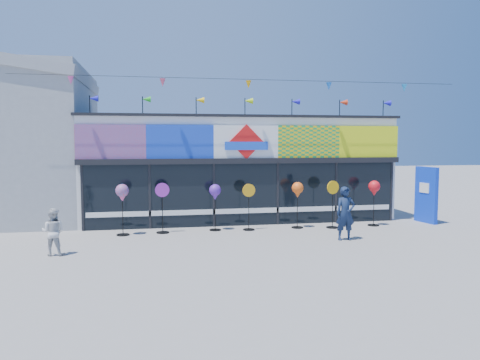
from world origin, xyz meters
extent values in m
plane|color=gray|center=(0.00, 0.00, 0.00)|extent=(80.00, 80.00, 0.00)
cube|color=white|center=(0.00, 6.00, 2.00)|extent=(12.00, 5.00, 4.00)
cube|color=black|center=(0.00, 3.44, 1.15)|extent=(11.60, 0.12, 2.30)
cube|color=black|center=(0.00, 3.40, 2.40)|extent=(12.00, 0.30, 0.20)
cube|color=white|center=(0.00, 3.41, 0.55)|extent=(11.40, 0.10, 0.18)
cube|color=black|center=(0.00, 6.00, 4.05)|extent=(12.20, 5.20, 0.10)
cube|color=black|center=(-5.80, 3.43, 1.15)|extent=(0.08, 0.14, 2.30)
cube|color=black|center=(-3.50, 3.43, 1.15)|extent=(0.08, 0.14, 2.30)
cube|color=black|center=(-1.20, 3.43, 1.15)|extent=(0.08, 0.14, 2.30)
cube|color=black|center=(1.20, 3.43, 1.15)|extent=(0.08, 0.14, 2.30)
cube|color=black|center=(3.50, 3.43, 1.15)|extent=(0.08, 0.14, 2.30)
cube|color=black|center=(5.80, 3.43, 1.15)|extent=(0.08, 0.14, 2.30)
cube|color=red|center=(-4.80, 3.42, 3.10)|extent=(2.40, 0.08, 1.20)
cube|color=blue|center=(-2.40, 3.42, 3.10)|extent=(2.40, 0.08, 1.20)
cube|color=white|center=(0.00, 3.42, 3.10)|extent=(2.40, 0.08, 1.20)
cube|color=yellow|center=(2.40, 3.42, 3.10)|extent=(2.40, 0.08, 1.20)
cube|color=#E6F414|center=(4.80, 3.42, 3.10)|extent=(2.40, 0.08, 1.20)
cube|color=red|center=(0.00, 3.36, 3.10)|extent=(1.27, 0.06, 1.27)
cube|color=blue|center=(0.00, 3.34, 2.95)|extent=(1.60, 0.05, 0.30)
cube|color=#1AAC56|center=(-4.11, 3.48, 0.94)|extent=(0.78, 0.03, 0.78)
cube|color=#C74F12|center=(-2.94, 3.48, 1.29)|extent=(0.92, 0.03, 0.92)
cube|color=blue|center=(-1.76, 3.48, 1.47)|extent=(0.78, 0.03, 0.78)
cube|color=#F9FF15|center=(-0.59, 3.48, 0.98)|extent=(0.92, 0.03, 0.92)
cube|color=#B126A8|center=(0.59, 3.48, 1.17)|extent=(0.78, 0.03, 0.78)
cube|color=#F7A314|center=(1.76, 3.48, 1.55)|extent=(0.92, 0.03, 0.92)
cube|color=red|center=(2.94, 3.48, 0.98)|extent=(0.78, 0.03, 0.78)
cube|color=orange|center=(4.11, 3.48, 1.21)|extent=(0.92, 0.03, 0.92)
cylinder|color=black|center=(-5.50, 3.65, 4.35)|extent=(0.03, 0.03, 0.70)
cone|color=#1717C6|center=(-5.36, 3.65, 4.60)|extent=(0.30, 0.22, 0.22)
cylinder|color=black|center=(-3.70, 3.65, 4.35)|extent=(0.03, 0.03, 0.70)
cone|color=green|center=(-3.56, 3.65, 4.60)|extent=(0.30, 0.22, 0.22)
cylinder|color=black|center=(-1.80, 3.65, 4.35)|extent=(0.03, 0.03, 0.70)
cone|color=yellow|center=(-1.66, 3.65, 4.60)|extent=(0.30, 0.22, 0.22)
cylinder|color=black|center=(0.00, 3.65, 4.35)|extent=(0.03, 0.03, 0.70)
cone|color=#B3E613|center=(0.14, 3.65, 4.60)|extent=(0.30, 0.22, 0.22)
cylinder|color=black|center=(1.80, 3.65, 4.35)|extent=(0.03, 0.03, 0.70)
cone|color=#1A16C3|center=(1.94, 3.65, 4.60)|extent=(0.30, 0.22, 0.22)
cylinder|color=black|center=(3.70, 3.65, 4.35)|extent=(0.03, 0.03, 0.70)
cone|color=red|center=(3.84, 3.65, 4.60)|extent=(0.30, 0.22, 0.22)
cylinder|color=black|center=(5.50, 3.65, 4.35)|extent=(0.03, 0.03, 0.70)
cone|color=#1917CB|center=(5.64, 3.65, 4.60)|extent=(0.30, 0.22, 0.22)
cylinder|color=black|center=(0.00, 3.00, 5.30)|extent=(16.00, 0.01, 0.01)
cone|color=#E24B99|center=(-6.00, 3.00, 5.12)|extent=(0.20, 0.20, 0.28)
cone|color=#DA4867|center=(-3.00, 3.00, 5.12)|extent=(0.20, 0.20, 0.28)
cone|color=#FFAD0D|center=(0.00, 3.00, 5.12)|extent=(0.20, 0.20, 0.28)
cone|color=blue|center=(3.00, 3.00, 5.12)|extent=(0.20, 0.20, 0.28)
cone|color=#1B9BED|center=(6.00, 3.00, 5.12)|extent=(0.20, 0.20, 0.28)
cube|color=#0E37D4|center=(6.90, 2.75, 1.07)|extent=(0.35, 1.08, 2.14)
cube|color=white|center=(6.82, 2.75, 1.34)|extent=(0.13, 0.48, 0.38)
cylinder|color=black|center=(-4.38, 2.37, 0.02)|extent=(0.43, 0.43, 0.03)
cylinder|color=black|center=(-4.38, 2.37, 0.74)|extent=(0.03, 0.03, 1.41)
sphere|color=#DB498E|center=(-4.38, 2.37, 1.50)|extent=(0.43, 0.43, 0.43)
cone|color=#DB498E|center=(-4.38, 2.37, 1.22)|extent=(0.22, 0.22, 0.20)
cylinder|color=black|center=(-3.07, 2.52, 0.02)|extent=(0.44, 0.44, 0.03)
cylinder|color=black|center=(-3.07, 2.52, 0.74)|extent=(0.03, 0.03, 1.42)
cylinder|color=purple|center=(-3.07, 2.52, 1.47)|extent=(0.48, 0.08, 0.48)
cylinder|color=black|center=(-1.25, 2.66, 0.02)|extent=(0.41, 0.41, 0.03)
cylinder|color=black|center=(-1.25, 2.66, 0.70)|extent=(0.02, 0.02, 1.34)
sphere|color=#5823A7|center=(-1.25, 2.66, 1.42)|extent=(0.41, 0.41, 0.41)
cone|color=#5823A7|center=(-1.25, 2.66, 1.16)|extent=(0.21, 0.21, 0.19)
cylinder|color=black|center=(-0.08, 2.50, 0.02)|extent=(0.42, 0.42, 0.03)
cylinder|color=black|center=(-0.08, 2.50, 0.71)|extent=(0.02, 0.02, 1.35)
cylinder|color=orange|center=(-0.08, 2.50, 1.41)|extent=(0.46, 0.09, 0.46)
cylinder|color=black|center=(1.72, 2.58, 0.02)|extent=(0.42, 0.42, 0.03)
cylinder|color=black|center=(1.72, 2.58, 0.72)|extent=(0.03, 0.03, 1.37)
sphere|color=#EC5916|center=(1.72, 2.58, 1.45)|extent=(0.42, 0.42, 0.42)
cone|color=#EC5916|center=(1.72, 2.58, 1.19)|extent=(0.21, 0.21, 0.19)
cylinder|color=black|center=(2.96, 2.35, 0.02)|extent=(0.44, 0.44, 0.03)
cylinder|color=black|center=(2.96, 2.35, 0.74)|extent=(0.03, 0.03, 1.42)
cylinder|color=#E3A20B|center=(2.96, 2.35, 1.47)|extent=(0.48, 0.15, 0.48)
cylinder|color=black|center=(4.63, 2.49, 0.02)|extent=(0.42, 0.42, 0.03)
cylinder|color=black|center=(4.63, 2.49, 0.72)|extent=(0.03, 0.03, 1.38)
sphere|color=red|center=(4.63, 2.49, 1.46)|extent=(0.42, 0.42, 0.42)
cone|color=red|center=(4.63, 2.49, 1.20)|extent=(0.21, 0.21, 0.19)
imported|color=#13213E|center=(2.58, 0.32, 0.85)|extent=(0.63, 0.42, 1.70)
imported|color=silver|center=(-6.08, -0.07, 0.65)|extent=(0.68, 0.47, 1.30)
camera|label=1|loc=(-3.35, -13.42, 3.14)|focal=35.00mm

